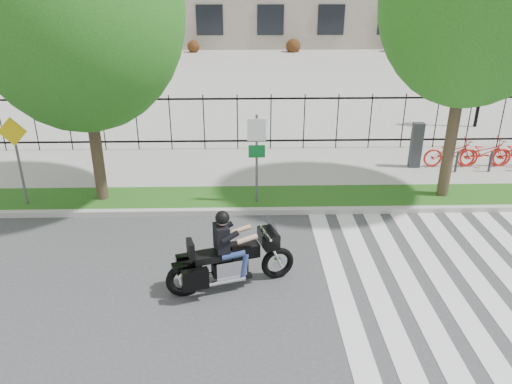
{
  "coord_description": "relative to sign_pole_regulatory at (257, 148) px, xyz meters",
  "views": [
    {
      "loc": [
        0.23,
        -8.17,
        6.07
      ],
      "look_at": [
        0.51,
        3.0,
        1.14
      ],
      "focal_mm": 35.0,
      "sensor_mm": 36.0,
      "label": 1
    }
  ],
  "objects": [
    {
      "name": "ground",
      "position": [
        -0.57,
        -4.58,
        -1.74
      ],
      "size": [
        120.0,
        120.0,
        0.0
      ],
      "primitive_type": "plane",
      "color": "#3B3B3E",
      "rests_on": "ground"
    },
    {
      "name": "curb",
      "position": [
        -0.57,
        -0.48,
        -1.66
      ],
      "size": [
        60.0,
        0.2,
        0.15
      ],
      "primitive_type": "cube",
      "color": "#B2B0A7",
      "rests_on": "ground"
    },
    {
      "name": "grass_verge",
      "position": [
        -0.57,
        0.37,
        -1.66
      ],
      "size": [
        60.0,
        1.5,
        0.15
      ],
      "primitive_type": "cube",
      "color": "#1B4A12",
      "rests_on": "ground"
    },
    {
      "name": "sidewalk",
      "position": [
        -0.57,
        2.87,
        -1.66
      ],
      "size": [
        60.0,
        3.5,
        0.15
      ],
      "primitive_type": "cube",
      "color": "gray",
      "rests_on": "ground"
    },
    {
      "name": "plaza",
      "position": [
        -0.57,
        20.42,
        -1.69
      ],
      "size": [
        80.0,
        34.0,
        0.1
      ],
      "primitive_type": "cube",
      "color": "gray",
      "rests_on": "ground"
    },
    {
      "name": "crosswalk_stripes",
      "position": [
        4.25,
        -4.58,
        -1.73
      ],
      "size": [
        5.7,
        8.0,
        0.01
      ],
      "primitive_type": null,
      "color": "silver",
      "rests_on": "ground"
    },
    {
      "name": "iron_fence",
      "position": [
        -0.57,
        4.62,
        -0.59
      ],
      "size": [
        30.0,
        0.06,
        2.0
      ],
      "primitive_type": null,
      "color": "black",
      "rests_on": "sidewalk"
    },
    {
      "name": "lamp_post_right",
      "position": [
        9.43,
        7.42,
        1.47
      ],
      "size": [
        1.06,
        0.7,
        4.25
      ],
      "color": "black",
      "rests_on": "ground"
    },
    {
      "name": "street_tree_1",
      "position": [
        -4.4,
        0.37,
        3.51
      ],
      "size": [
        5.32,
        5.32,
        8.16
      ],
      "color": "#392B1F",
      "rests_on": "grass_verge"
    },
    {
      "name": "street_tree_2",
      "position": [
        5.41,
        0.37,
        3.69
      ],
      "size": [
        4.67,
        4.67,
        7.98
      ],
      "color": "#392B1F",
      "rests_on": "grass_verge"
    },
    {
      "name": "sign_pole_regulatory",
      "position": [
        0.0,
        0.0,
        0.0
      ],
      "size": [
        0.5,
        0.09,
        2.5
      ],
      "color": "#59595B",
      "rests_on": "grass_verge"
    },
    {
      "name": "sign_pole_warning",
      "position": [
        -6.41,
        0.0,
        0.0
      ],
      "size": [
        0.78,
        0.09,
        2.49
      ],
      "color": "#59595B",
      "rests_on": "grass_verge"
    },
    {
      "name": "motorcycle_rider",
      "position": [
        -0.63,
        -3.9,
        -1.03
      ],
      "size": [
        2.69,
        1.27,
        2.14
      ],
      "color": "black",
      "rests_on": "ground"
    }
  ]
}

